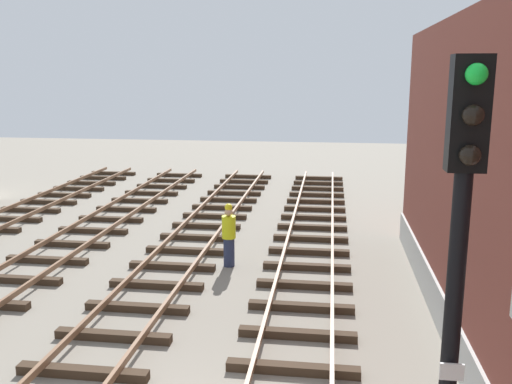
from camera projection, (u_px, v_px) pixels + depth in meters
name	position (u px, v px, depth m)	size (l,w,h in m)	color
signal_mast	(457.00, 271.00, 5.52)	(0.36, 0.40, 5.63)	black
track_worker_foreground	(229.00, 235.00, 15.98)	(0.40, 0.40, 1.87)	#262D4C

